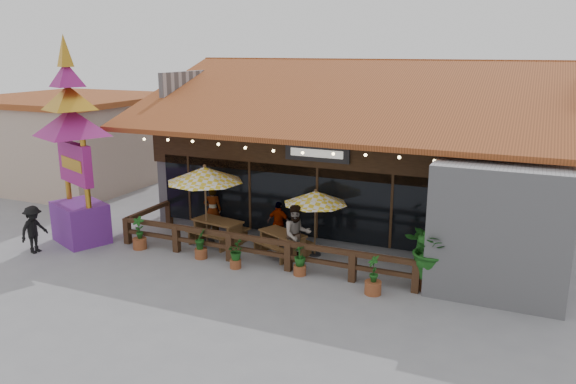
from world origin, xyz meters
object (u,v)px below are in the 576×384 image
at_px(picnic_table_left, 218,228).
at_px(thai_sign_tower, 72,128).
at_px(tropical_plant, 432,249).
at_px(pedestrian, 34,229).
at_px(umbrella_left, 205,175).
at_px(picnic_table_right, 283,240).
at_px(umbrella_right, 315,198).

bearing_deg(picnic_table_left, thai_sign_tower, -158.18).
bearing_deg(tropical_plant, pedestrian, -169.84).
bearing_deg(tropical_plant, umbrella_left, 173.99).
height_order(thai_sign_tower, pedestrian, thai_sign_tower).
relative_size(tropical_plant, pedestrian, 1.34).
relative_size(umbrella_left, picnic_table_right, 1.57).
distance_m(umbrella_left, umbrella_right, 3.83).
xyz_separation_m(umbrella_right, tropical_plant, (3.87, -1.24, -0.71)).
bearing_deg(umbrella_left, thai_sign_tower, -158.95).
bearing_deg(picnic_table_left, umbrella_right, 4.03).
xyz_separation_m(umbrella_left, umbrella_right, (3.77, 0.44, -0.49)).
bearing_deg(thai_sign_tower, tropical_plant, 3.72).
bearing_deg(umbrella_right, tropical_plant, -17.77).
height_order(picnic_table_left, pedestrian, pedestrian).
distance_m(picnic_table_right, thai_sign_tower, 7.85).
distance_m(thai_sign_tower, pedestrian, 3.52).
distance_m(umbrella_left, picnic_table_left, 1.89).
bearing_deg(tropical_plant, thai_sign_tower, -176.28).
bearing_deg(picnic_table_left, umbrella_left, -149.24).
xyz_separation_m(picnic_table_left, tropical_plant, (7.32, -1.00, 0.66)).
distance_m(umbrella_right, pedestrian, 9.19).
distance_m(picnic_table_left, pedestrian, 5.94).
distance_m(umbrella_right, picnic_table_left, 3.72).
xyz_separation_m(thai_sign_tower, pedestrian, (-0.60, -1.45, -3.15)).
height_order(umbrella_left, tropical_plant, umbrella_left).
distance_m(umbrella_left, thai_sign_tower, 4.62).
bearing_deg(thai_sign_tower, picnic_table_left, 21.82).
height_order(umbrella_left, picnic_table_right, umbrella_left).
bearing_deg(umbrella_right, picnic_table_right, -158.27).
height_order(picnic_table_left, tropical_plant, tropical_plant).
bearing_deg(pedestrian, tropical_plant, -80.33).
distance_m(umbrella_right, thai_sign_tower, 8.34).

